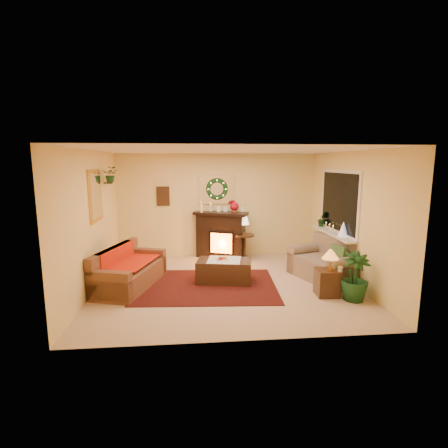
{
  "coord_description": "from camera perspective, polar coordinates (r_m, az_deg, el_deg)",
  "views": [
    {
      "loc": [
        -0.66,
        -6.57,
        2.37
      ],
      "look_at": [
        0.0,
        0.35,
        1.15
      ],
      "focal_mm": 28.0,
      "sensor_mm": 36.0,
      "label": 1
    }
  ],
  "objects": [
    {
      "name": "window_glass",
      "position": [
        7.83,
        18.2,
        3.44
      ],
      "size": [
        0.02,
        1.7,
        1.22
      ],
      "primitive_type": "cube",
      "color": "black",
      "rests_on": "wall_right"
    },
    {
      "name": "fireplace",
      "position": [
        8.81,
        -0.55,
        -1.97
      ],
      "size": [
        1.24,
        0.81,
        1.09
      ],
      "primitive_type": "cube",
      "rotation": [
        0.0,
        0.0,
        -0.4
      ],
      "color": "black",
      "rests_on": "floor"
    },
    {
      "name": "wall_art",
      "position": [
        8.87,
        -9.92,
        4.5
      ],
      "size": [
        0.32,
        0.03,
        0.48
      ],
      "primitive_type": "cube",
      "color": "#381E11",
      "rests_on": "wall_back"
    },
    {
      "name": "loveseat",
      "position": [
        7.47,
        16.2,
        -5.59
      ],
      "size": [
        1.3,
        1.67,
        0.85
      ],
      "primitive_type": "cube",
      "rotation": [
        0.0,
        0.0,
        0.35
      ],
      "color": "#866F55",
      "rests_on": "floor"
    },
    {
      "name": "wall_back",
      "position": [
        8.91,
        -1.16,
        3.06
      ],
      "size": [
        5.0,
        5.0,
        0.0
      ],
      "primitive_type": "plane",
      "color": "#EFD88C",
      "rests_on": "ground"
    },
    {
      "name": "mini_tree",
      "position": [
        7.49,
        18.89,
        -0.82
      ],
      "size": [
        0.21,
        0.21,
        0.32
      ],
      "primitive_type": "cone",
      "color": "silver",
      "rests_on": "window_sill"
    },
    {
      "name": "gold_mirror",
      "position": [
        7.14,
        -20.26,
        4.35
      ],
      "size": [
        0.03,
        0.84,
        1.0
      ],
      "primitive_type": "cube",
      "color": "gold",
      "rests_on": "wall_left"
    },
    {
      "name": "floor_palm",
      "position": [
        6.51,
        20.61,
        -7.87
      ],
      "size": [
        1.49,
        1.49,
        2.56
      ],
      "primitive_type": "imported",
      "rotation": [
        0.0,
        0.0,
        -0.04
      ],
      "color": "#1C431F",
      "rests_on": "floor"
    },
    {
      "name": "side_table_round",
      "position": [
        8.68,
        3.33,
        -3.7
      ],
      "size": [
        0.53,
        0.53,
        0.63
      ],
      "primitive_type": "cylinder",
      "rotation": [
        0.0,
        0.0,
        -0.1
      ],
      "color": "black",
      "rests_on": "floor"
    },
    {
      "name": "hanging_plant",
      "position": [
        7.82,
        -17.97,
        6.54
      ],
      "size": [
        0.33,
        0.28,
        0.36
      ],
      "primitive_type": "imported",
      "color": "#194719",
      "rests_on": "wall_left"
    },
    {
      "name": "window_frame",
      "position": [
        7.83,
        18.3,
        3.44
      ],
      "size": [
        0.03,
        1.86,
        1.36
      ],
      "primitive_type": "cube",
      "color": "white",
      "rests_on": "wall_right"
    },
    {
      "name": "poinsettia",
      "position": [
        8.7,
        1.71,
        2.88
      ],
      "size": [
        0.22,
        0.22,
        0.22
      ],
      "primitive_type": "sphere",
      "color": "#A80B22",
      "rests_on": "fireplace"
    },
    {
      "name": "wreath",
      "position": [
        8.81,
        -1.15,
        5.72
      ],
      "size": [
        0.55,
        0.11,
        0.55
      ],
      "primitive_type": "torus",
      "rotation": [
        1.57,
        0.0,
        0.0
      ],
      "color": "#194719",
      "rests_on": "wall_back"
    },
    {
      "name": "area_rug",
      "position": [
        6.93,
        -2.87,
        -10.02
      ],
      "size": [
        2.81,
        2.19,
        0.01
      ],
      "primitive_type": "cube",
      "rotation": [
        0.0,
        0.0,
        -0.07
      ],
      "color": "maroon",
      "rests_on": "floor"
    },
    {
      "name": "mantel_mirror",
      "position": [
        8.85,
        -1.16,
        5.61
      ],
      "size": [
        0.92,
        0.02,
        0.72
      ],
      "primitive_type": "cube",
      "color": "white",
      "rests_on": "wall_back"
    },
    {
      "name": "fruit_bowl",
      "position": [
        6.97,
        -0.26,
        -6.03
      ],
      "size": [
        0.26,
        0.26,
        0.06
      ],
      "primitive_type": "cylinder",
      "color": "white",
      "rests_on": "coffee_table"
    },
    {
      "name": "floor",
      "position": [
        7.02,
        0.28,
        -9.78
      ],
      "size": [
        5.0,
        5.0,
        0.0
      ],
      "primitive_type": "plane",
      "color": "beige",
      "rests_on": "ground"
    },
    {
      "name": "window_sill",
      "position": [
        7.89,
        17.33,
        -1.47
      ],
      "size": [
        0.22,
        1.86,
        0.04
      ],
      "primitive_type": "cube",
      "color": "white",
      "rests_on": "wall_right"
    },
    {
      "name": "red_throw",
      "position": [
        7.16,
        -15.0,
        -5.92
      ],
      "size": [
        0.78,
        1.27,
        0.02
      ],
      "primitive_type": "cube",
      "color": "#AF1D23",
      "rests_on": "sofa"
    },
    {
      "name": "sofa",
      "position": [
        7.01,
        -15.05,
        -6.47
      ],
      "size": [
        1.27,
        1.95,
        0.77
      ],
      "primitive_type": "cube",
      "rotation": [
        0.0,
        0.0,
        -0.29
      ],
      "color": "#3F311F",
      "rests_on": "floor"
    },
    {
      "name": "sill_plant",
      "position": [
        8.52,
        15.72,
        0.91
      ],
      "size": [
        0.26,
        0.21,
        0.47
      ],
      "primitive_type": "imported",
      "color": "#2A5E2B",
      "rests_on": "window_sill"
    },
    {
      "name": "wall_left",
      "position": [
        6.91,
        -20.81,
        0.38
      ],
      "size": [
        4.5,
        4.5,
        0.0
      ],
      "primitive_type": "plane",
      "color": "#EFD88C",
      "rests_on": "ground"
    },
    {
      "name": "mantel_candle_b",
      "position": [
        8.69,
        -2.2,
        2.61
      ],
      "size": [
        0.06,
        0.06,
        0.17
      ],
      "primitive_type": "cylinder",
      "color": "white",
      "rests_on": "fireplace"
    },
    {
      "name": "coffee_table",
      "position": [
        7.08,
        0.03,
        -7.81
      ],
      "size": [
        1.17,
        0.79,
        0.45
      ],
      "primitive_type": "cube",
      "rotation": [
        0.0,
        0.0,
        -0.19
      ],
      "color": "#492314",
      "rests_on": "floor"
    },
    {
      "name": "mantel_candle_a",
      "position": [
        8.62,
        -3.7,
        2.53
      ],
      "size": [
        0.06,
        0.06,
        0.19
      ],
      "primitive_type": "cylinder",
      "color": "white",
      "rests_on": "fireplace"
    },
    {
      "name": "wall_front",
      "position": [
        4.5,
        3.16,
        -3.83
      ],
      "size": [
        5.0,
        5.0,
        0.0
      ],
      "primitive_type": "plane",
      "color": "#EFD88C",
      "rests_on": "ground"
    },
    {
      "name": "lamp_tiffany",
      "position": [
        6.5,
        16.99,
        -4.98
      ],
      "size": [
        0.3,
        0.3,
        0.44
      ],
      "primitive_type": "cone",
      "color": "orange",
      "rests_on": "end_table_square"
    },
    {
      "name": "wall_right",
      "position": [
        7.37,
        20.0,
        1.0
      ],
      "size": [
        4.5,
        4.5,
        0.0
      ],
      "primitive_type": "plane",
      "color": "#EFD88C",
      "rests_on": "ground"
    },
    {
      "name": "lamp_cream",
      "position": [
        8.58,
        3.15,
        -0.06
      ],
      "size": [
        0.3,
        0.3,
        0.46
      ],
      "primitive_type": "cone",
      "color": "beige",
      "rests_on": "side_table_round"
    },
    {
      "name": "end_table_square",
      "position": [
        6.65,
        16.5,
        -8.9
      ],
      "size": [
        0.41,
        0.41,
        0.48
      ],
      "primitive_type": "cube",
      "rotation": [
        0.0,
        0.0,
        -0.06
      ],
      "color": "#341C14",
      "rests_on": "floor"
    },
    {
      "name": "ceiling",
      "position": [
        6.61,
        0.3,
        11.94
      ],
      "size": [
        5.0,
        5.0,
        0.0
      ],
      "primitive_type": "plane",
      "color": "white",
      "rests_on": "ground"
    }
  ]
}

